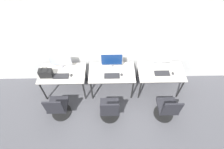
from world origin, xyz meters
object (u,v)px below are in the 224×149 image
Objects in this scene: keyboard_center at (112,76)px; office_chair_center at (110,110)px; keyboard_right at (162,73)px; monitor_left at (60,60)px; office_chair_left at (58,108)px; office_chair_right at (167,109)px; mouse_center at (122,75)px; handbag at (46,73)px; keyboard_left at (61,76)px; mouse_left at (71,75)px; monitor_center at (112,60)px; mouse_right at (173,73)px; monitor_right at (162,58)px.

office_chair_center is at bearing -95.59° from keyboard_center.
monitor_left is at bearing 174.65° from keyboard_right.
office_chair_center is at bearing -3.65° from office_chair_left.
office_chair_center is at bearing 179.47° from office_chair_right.
keyboard_center is 0.23m from mouse_center.
mouse_center is 1.78m from handbag.
keyboard_left is 0.42× the size of office_chair_right.
mouse_left is at bearing 179.71° from mouse_center.
keyboard_center is 0.42× the size of office_chair_right.
office_chair_left is 1.20m from office_chair_center.
monitor_center is (1.21, 0.25, 0.26)m from keyboard_left.
monitor_left is at bearing 166.80° from keyboard_center.
mouse_center reaches higher than keyboard_right.
mouse_right is at bearing 0.22° from mouse_left.
office_chair_left is 2.53m from office_chair_right.
office_chair_left is 9.63× the size of mouse_right.
mouse_center is at bearing -179.28° from mouse_right.
monitor_center is 0.59× the size of office_chair_center.
keyboard_right is (1.21, 0.06, 0.00)m from keyboard_center.
office_chair_left reaches higher than mouse_right.
mouse_right is at bearing 0.59° from keyboard_left.
mouse_right is at bearing -46.62° from monitor_right.
office_chair_left is at bearing -159.70° from monitor_right.
monitor_center is at bearing 90.00° from keyboard_center.
monitor_left is 1.11m from office_chair_left.
handbag reaches higher than office_chair_right.
office_chair_right is at bearing -34.76° from mouse_center.
office_chair_right is 2.94m from handbag.
mouse_center is at bearing 67.01° from office_chair_center.
mouse_center is at bearing -0.29° from mouse_left.
mouse_right is (1.46, 0.04, 0.01)m from keyboard_center.
monitor_center is at bearing 34.26° from office_chair_left.
handbag is (-1.48, 0.70, 0.51)m from office_chair_center.
keyboard_center is 1.27m from monitor_right.
mouse_right is 0.10× the size of office_chair_right.
keyboard_center is at bearing -173.32° from mouse_center.
keyboard_right is 0.85m from office_chair_right.
monitor_center reaches higher than office_chair_left.
keyboard_right is (2.17, 0.02, -0.01)m from mouse_left.
monitor_center is at bearing 134.75° from mouse_center.
mouse_right is (2.67, -0.24, -0.25)m from monitor_left.
mouse_left is at bearing -166.68° from monitor_center.
office_chair_left is (-0.30, -0.63, -0.42)m from mouse_left.
keyboard_right is at bearing 2.71° from keyboard_center.
monitor_left is at bearing -179.27° from monitor_right.
mouse_left is (0.24, -0.25, -0.25)m from monitor_left.
mouse_left is at bearing 4.38° from keyboard_left.
office_chair_left is (-0.06, -0.88, -0.67)m from monitor_left.
office_chair_right reaches higher than keyboard_right.
monitor_left is at bearing 158.52° from office_chair_right.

